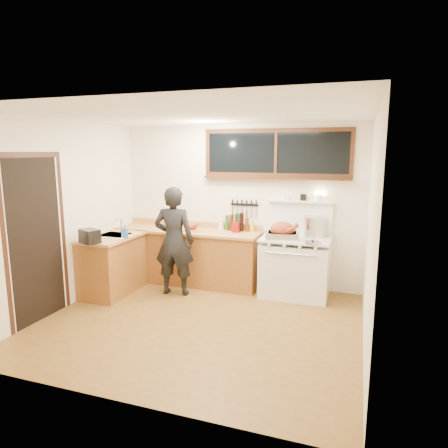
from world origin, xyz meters
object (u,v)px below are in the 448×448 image
(vintage_stove, at_px, (295,266))
(man, at_px, (174,241))
(roast_turkey, at_px, (283,232))
(cutting_board, at_px, (191,228))

(vintage_stove, height_order, man, man)
(vintage_stove, height_order, roast_turkey, vintage_stove)
(vintage_stove, xyz_separation_m, man, (-1.76, -0.53, 0.37))
(vintage_stove, bearing_deg, cutting_board, -179.54)
(cutting_board, bearing_deg, roast_turkey, -4.70)
(man, relative_size, cutting_board, 3.76)
(cutting_board, bearing_deg, man, -96.98)
(cutting_board, distance_m, roast_turkey, 1.52)
(cutting_board, xyz_separation_m, roast_turkey, (1.52, -0.12, 0.05))
(man, bearing_deg, vintage_stove, 16.74)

